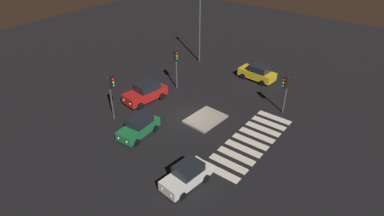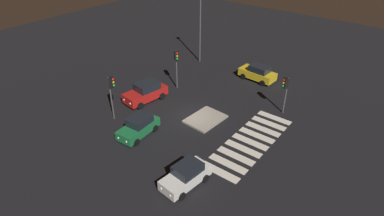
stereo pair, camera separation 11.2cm
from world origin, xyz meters
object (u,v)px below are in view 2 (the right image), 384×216
Objects in this scene: car_white at (186,175)px; traffic_light_west at (111,88)px; street_lamp at (200,17)px; car_yellow at (258,73)px; traffic_light_north at (177,60)px; traffic_island at (205,119)px; car_green at (139,127)px; traffic_light_east at (285,87)px; car_red at (146,92)px.

traffic_light_west is (2.56, 10.41, 2.40)m from car_white.
street_lamp is at bearing 56.88° from traffic_light_west.
car_white is 18.11m from car_yellow.
car_yellow is 0.50× the size of street_lamp.
traffic_light_north is 8.20m from street_lamp.
traffic_island is at bearing -3.35° from traffic_light_west.
car_green is 13.67m from traffic_light_east.
street_lamp reaches higher than traffic_light_east.
car_yellow is at bearing 156.70° from car_red.
traffic_light_west reaches higher than car_green.
traffic_light_north is 1.19× the size of traffic_light_east.
car_yellow is at bearing -161.55° from car_white.
traffic_light_north is (-7.16, 5.84, 2.40)m from car_yellow.
traffic_light_north reaches higher than traffic_light_east.
car_white is at bearing -145.97° from street_lamp.
car_yellow is at bearing 165.31° from car_green.
car_red is 4.60m from traffic_light_north.
traffic_light_east reaches higher than car_yellow.
traffic_light_east is (-4.80, -5.11, 1.89)m from car_yellow.
traffic_light_north is (3.86, -0.88, 2.34)m from car_red.
street_lamp is at bearing -63.69° from traffic_light_east.
traffic_island is 0.86× the size of traffic_light_north.
traffic_light_west reaches higher than traffic_island.
car_white is 14.50m from traffic_light_north.
street_lamp is (10.51, 8.44, 5.61)m from traffic_island.
car_green is 0.92× the size of traffic_light_north.
traffic_island is 0.94× the size of car_white.
traffic_light_west is 0.50× the size of street_lamp.
traffic_island is 0.44× the size of street_lamp.
car_green is 0.86× the size of car_red.
traffic_island is 7.87m from traffic_light_east.
car_red reaches higher than traffic_island.
traffic_light_east is 0.43× the size of street_lamp.
car_yellow is at bearing 26.90° from traffic_light_west.
car_red is (4.56, 3.67, 0.12)m from car_green.
car_white is 0.91× the size of traffic_light_north.
car_red is 1.10× the size of traffic_light_west.
car_white is 0.85× the size of car_red.
car_white is 12.47m from car_red.
traffic_light_north is at bearing 54.99° from car_yellow.
car_yellow is 9.55m from traffic_light_north.
car_green is at bearing 83.08° from car_yellow.
car_yellow is (10.25, 0.10, 0.79)m from traffic_island.
traffic_light_north is (3.09, 5.94, 3.20)m from traffic_island.
car_yellow is at bearing -86.25° from traffic_light_east.
street_lamp is (0.27, 8.34, 4.81)m from car_yellow.
traffic_island is 0.88× the size of car_yellow.
street_lamp reaches higher than car_yellow.
traffic_light_west is at bearing 126.17° from traffic_island.
car_yellow reaches higher than traffic_island.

